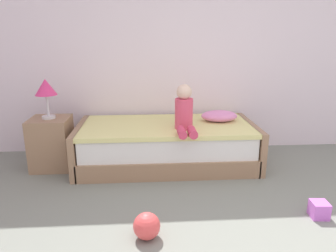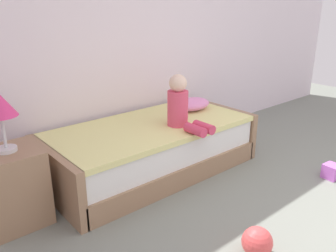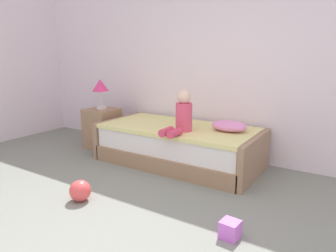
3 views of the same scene
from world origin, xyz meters
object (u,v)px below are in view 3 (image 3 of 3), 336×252
(child_figure, at_px, (182,115))
(toy_ball, at_px, (80,191))
(pillow, at_px, (229,126))
(bed, at_px, (178,145))
(toy_block, at_px, (230,229))
(nightstand, at_px, (102,128))
(table_lamp, at_px, (100,87))

(child_figure, height_order, toy_ball, child_figure)
(pillow, bearing_deg, bed, -171.28)
(toy_ball, height_order, toy_block, toy_ball)
(nightstand, bearing_deg, table_lamp, -45.00)
(pillow, height_order, toy_block, pillow)
(toy_block, bearing_deg, nightstand, 154.01)
(bed, bearing_deg, toy_block, -45.87)
(toy_ball, bearing_deg, toy_block, 7.47)
(table_lamp, height_order, toy_block, table_lamp)
(pillow, height_order, toy_ball, pillow)
(table_lamp, xyz_separation_m, pillow, (2.00, 0.11, -0.37))
(table_lamp, height_order, pillow, table_lamp)
(nightstand, bearing_deg, bed, 0.53)
(bed, distance_m, toy_block, 1.78)
(bed, distance_m, pillow, 0.73)
(child_figure, bearing_deg, toy_block, -44.79)
(bed, bearing_deg, toy_ball, -99.54)
(table_lamp, bearing_deg, toy_block, -25.99)
(table_lamp, bearing_deg, pillow, 3.21)
(bed, distance_m, table_lamp, 1.52)
(bed, xyz_separation_m, toy_ball, (-0.25, -1.47, -0.14))
(bed, xyz_separation_m, child_figure, (0.18, -0.23, 0.46))
(toy_block, bearing_deg, pillow, 112.99)
(toy_ball, xyz_separation_m, toy_block, (1.48, 0.19, -0.03))
(bed, bearing_deg, table_lamp, -179.47)
(nightstand, distance_m, child_figure, 1.60)
(bed, relative_size, child_figure, 4.14)
(bed, bearing_deg, pillow, 8.72)
(nightstand, height_order, toy_block, nightstand)
(child_figure, bearing_deg, pillow, 34.98)
(bed, xyz_separation_m, pillow, (0.65, 0.10, 0.32))
(pillow, distance_m, toy_block, 1.57)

